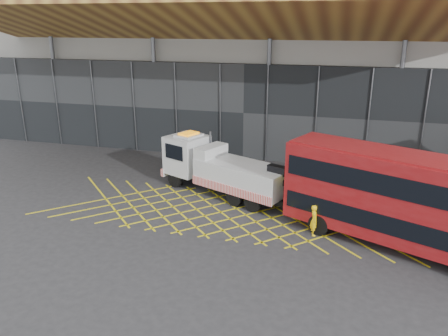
% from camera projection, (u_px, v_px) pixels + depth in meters
% --- Properties ---
extents(ground_plane, '(120.00, 120.00, 0.00)m').
position_uv_depth(ground_plane, '(173.00, 207.00, 28.01)').
color(ground_plane, '#2A2A2D').
extents(road_markings, '(23.16, 7.16, 0.01)m').
position_uv_depth(road_markings, '(221.00, 212.00, 27.21)').
color(road_markings, yellow).
rests_on(road_markings, ground_plane).
extents(construction_building, '(55.00, 23.97, 18.00)m').
position_uv_depth(construction_building, '(260.00, 47.00, 41.47)').
color(construction_building, gray).
rests_on(construction_building, ground_plane).
extents(recovery_truck, '(10.88, 6.31, 3.92)m').
position_uv_depth(recovery_truck, '(220.00, 168.00, 29.64)').
color(recovery_truck, black).
rests_on(recovery_truck, ground_plane).
extents(bus_towed, '(12.51, 7.58, 5.06)m').
position_uv_depth(bus_towed, '(404.00, 198.00, 22.10)').
color(bus_towed, maroon).
rests_on(bus_towed, ground_plane).
extents(worker, '(0.55, 0.72, 1.78)m').
position_uv_depth(worker, '(314.00, 220.00, 24.05)').
color(worker, yellow).
rests_on(worker, ground_plane).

